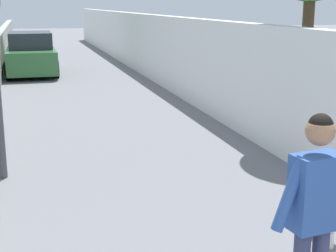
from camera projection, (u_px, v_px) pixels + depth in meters
name	position (u px, v px, depth m)	size (l,w,h in m)	color
ground_plane	(85.00, 92.00, 14.85)	(80.00, 80.00, 0.00)	slate
fence_right	(189.00, 59.00, 13.40)	(48.00, 0.30, 2.19)	white
person_skateboarder	(315.00, 204.00, 3.78)	(0.27, 0.72, 1.70)	#333859
dog	(327.00, 218.00, 5.46)	(1.61, 1.17, 1.06)	white
car_near	(31.00, 55.00, 18.46)	(4.14, 1.80, 1.54)	#336B38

